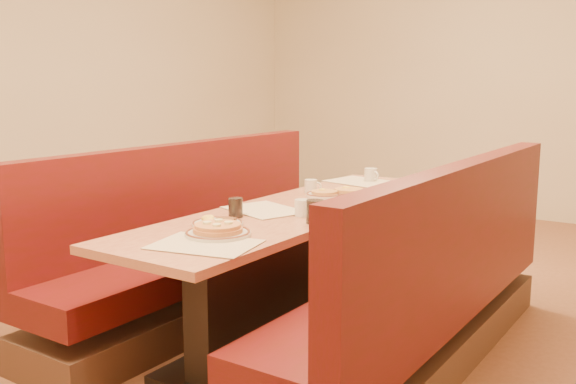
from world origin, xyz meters
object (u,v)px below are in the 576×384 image
Objects in this scene: coffee_mug_d at (371,175)px; soda_tumbler_mid at (315,212)px; diner_table at (302,273)px; booth_left at (202,255)px; coffee_mug_b at (311,186)px; coffee_mug_c at (398,188)px; soda_tumbler_near at (236,208)px; pancake_plate at (218,231)px; coffee_mug_a at (303,208)px; eggs_plate at (217,222)px; booth_right at (426,300)px.

coffee_mug_d is 1.39m from soda_tumbler_mid.
booth_left is (-0.73, 0.00, -0.01)m from diner_table.
coffee_mug_d is at bearing 61.97° from coffee_mug_b.
soda_tumbler_mid is (0.37, -1.33, 0.01)m from coffee_mug_d.
coffee_mug_c is at bearing -26.22° from coffee_mug_d.
coffee_mug_d is 1.18× the size of soda_tumbler_near.
pancake_plate is 0.51m from soda_tumbler_mid.
coffee_mug_a is 1.07× the size of coffee_mug_c.
coffee_mug_b is 0.93× the size of soda_tumbler_mid.
coffee_mug_c is 0.88× the size of soda_tumbler_mid.
pancake_plate is 1.80m from coffee_mug_d.
soda_tumbler_mid reaches higher than pancake_plate.
coffee_mug_a reaches higher than coffee_mug_b.
soda_tumbler_mid is at bearing -55.06° from coffee_mug_d.
diner_table is 0.88m from pancake_plate.
eggs_plate is at bearing -78.51° from soda_tumbler_near.
coffee_mug_a is at bearing -80.56° from coffee_mug_b.
diner_table is at bearing 82.40° from eggs_plate.
soda_tumbler_near is (-0.26, -0.21, 0.01)m from coffee_mug_a.
booth_left is 1.19m from pancake_plate.
booth_left is at bearing 136.38° from eggs_plate.
soda_tumbler_mid reaches higher than diner_table.
booth_right is at bearing 0.00° from diner_table.
coffee_mug_a is 1.09× the size of soda_tumbler_near.
booth_right is at bearing -42.52° from coffee_mug_b.
coffee_mug_b is (-0.33, 0.61, -0.00)m from coffee_mug_a.
booth_left is 8.54× the size of pancake_plate.
diner_table is 1.00× the size of booth_right.
soda_tumbler_mid is at bearing 64.67° from pancake_plate.
coffee_mug_c is at bearing 73.71° from eggs_plate.
coffee_mug_c is 0.86× the size of coffee_mug_d.
coffee_mug_d is at bearing 105.59° from soda_tumbler_mid.
eggs_plate is 2.07× the size of coffee_mug_d.
coffee_mug_c is at bearing 81.09° from pancake_plate.
coffee_mug_b is at bearing 96.00° from eggs_plate.
coffee_mug_d is at bearing 90.34° from eggs_plate.
soda_tumbler_near is (0.07, -0.83, 0.01)m from coffee_mug_b.
coffee_mug_b is at bearing -155.18° from coffee_mug_c.
coffee_mug_c is at bearing 125.41° from booth_right.
booth_left is 21.27× the size of coffee_mug_d.
eggs_plate is at bearing -142.78° from booth_right.
booth_right is 23.01× the size of coffee_mug_a.
booth_left is at bearing -169.04° from coffee_mug_a.
soda_tumbler_near is (-0.85, -0.43, 0.44)m from booth_right.
diner_table is 1.10m from coffee_mug_d.
booth_right is 10.25× the size of eggs_plate.
eggs_plate is (-0.14, 0.16, -0.01)m from pancake_plate.
coffee_mug_a is 0.18m from soda_tumbler_mid.
eggs_plate is 0.47m from coffee_mug_a.
soda_tumbler_near is (0.61, -0.43, 0.44)m from booth_left.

